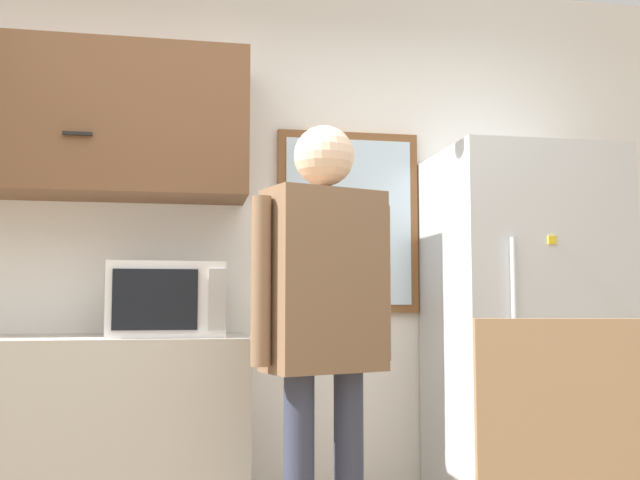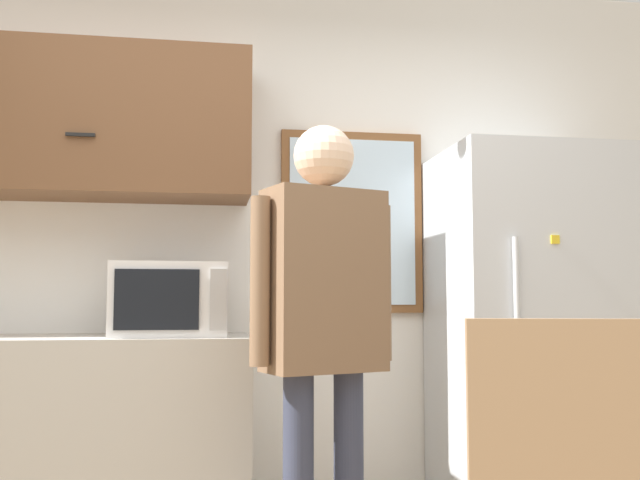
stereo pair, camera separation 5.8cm
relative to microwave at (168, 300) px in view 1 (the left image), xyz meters
The scene contains 5 objects.
back_wall 0.57m from the microwave, 49.74° to the left, with size 6.00×0.06×2.70m.
microwave is the anchor object (origin of this frame).
person 0.79m from the microwave, 42.82° to the right, with size 0.55×0.35×1.71m.
refrigerator 1.62m from the microwave, ahead, with size 0.77×0.72×1.75m.
window 1.00m from the microwave, 21.10° to the left, with size 0.71×0.05×0.90m.
Camera 1 is at (-0.23, -1.63, 1.06)m, focal length 40.00 mm.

